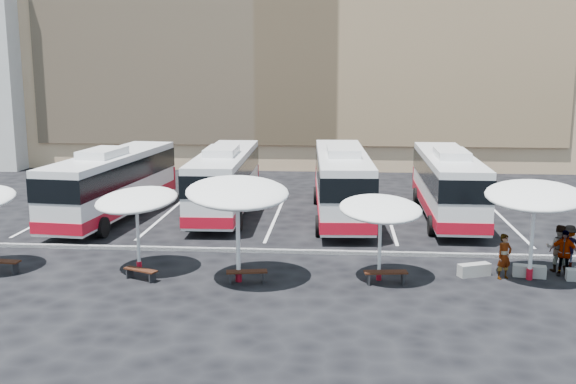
# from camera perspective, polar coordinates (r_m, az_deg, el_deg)

# --- Properties ---
(ground) EXTENTS (120.00, 120.00, 0.00)m
(ground) POSITION_cam_1_polar(r_m,az_deg,el_deg) (28.80, -2.47, -5.39)
(ground) COLOR black
(ground) RESTS_ON ground
(sandstone_building) EXTENTS (42.00, 18.25, 29.60)m
(sandstone_building) POSITION_cam_1_polar(r_m,az_deg,el_deg) (59.59, 1.29, 15.21)
(sandstone_building) COLOR tan
(sandstone_building) RESTS_ON ground
(curb_divider) EXTENTS (34.00, 0.25, 0.15)m
(curb_divider) POSITION_cam_1_polar(r_m,az_deg,el_deg) (29.25, -2.35, -4.98)
(curb_divider) COLOR black
(curb_divider) RESTS_ON ground
(bay_lines) EXTENTS (24.15, 12.00, 0.01)m
(bay_lines) POSITION_cam_1_polar(r_m,az_deg,el_deg) (36.50, -0.94, -1.90)
(bay_lines) COLOR white
(bay_lines) RESTS_ON ground
(bus_0) EXTENTS (3.74, 12.17, 3.80)m
(bus_0) POSITION_cam_1_polar(r_m,az_deg,el_deg) (36.48, -14.61, 0.84)
(bus_0) COLOR white
(bus_0) RESTS_ON ground
(bus_1) EXTENTS (2.96, 11.84, 3.74)m
(bus_1) POSITION_cam_1_polar(r_m,az_deg,el_deg) (36.61, -5.36, 1.13)
(bus_1) COLOR white
(bus_1) RESTS_ON ground
(bus_2) EXTENTS (3.31, 12.30, 3.87)m
(bus_2) POSITION_cam_1_polar(r_m,az_deg,el_deg) (35.55, 4.57, 0.96)
(bus_2) COLOR white
(bus_2) RESTS_ON ground
(bus_3) EXTENTS (2.85, 11.82, 3.74)m
(bus_3) POSITION_cam_1_polar(r_m,az_deg,el_deg) (36.32, 13.35, 0.81)
(bus_3) COLOR white
(bus_3) RESTS_ON ground
(sunshade_1) EXTENTS (4.21, 4.24, 3.33)m
(sunshade_1) POSITION_cam_1_polar(r_m,az_deg,el_deg) (26.66, -12.70, -0.70)
(sunshade_1) COLOR white
(sunshade_1) RESTS_ON ground
(sunshade_2) EXTENTS (4.82, 4.85, 3.98)m
(sunshade_2) POSITION_cam_1_polar(r_m,az_deg,el_deg) (24.67, -4.30, -0.08)
(sunshade_2) COLOR white
(sunshade_2) RESTS_ON ground
(sunshade_3) EXTENTS (3.76, 3.79, 3.22)m
(sunshade_3) POSITION_cam_1_polar(r_m,az_deg,el_deg) (25.13, 7.85, -1.44)
(sunshade_3) COLOR white
(sunshade_3) RESTS_ON ground
(sunshade_4) EXTENTS (4.41, 4.45, 3.79)m
(sunshade_4) POSITION_cam_1_polar(r_m,az_deg,el_deg) (26.47, 20.17, -0.32)
(sunshade_4) COLOR white
(sunshade_4) RESTS_ON ground
(wood_bench_0) EXTENTS (1.65, 0.57, 0.50)m
(wood_bench_0) POSITION_cam_1_polar(r_m,az_deg,el_deg) (28.67, -23.22, -5.56)
(wood_bench_0) COLOR black
(wood_bench_0) RESTS_ON ground
(wood_bench_1) EXTENTS (1.41, 0.91, 0.42)m
(wood_bench_1) POSITION_cam_1_polar(r_m,az_deg,el_deg) (26.11, -12.36, -6.60)
(wood_bench_1) COLOR black
(wood_bench_1) RESTS_ON ground
(wood_bench_2) EXTENTS (1.56, 0.66, 0.47)m
(wood_bench_2) POSITION_cam_1_polar(r_m,az_deg,el_deg) (25.23, -3.51, -6.91)
(wood_bench_2) COLOR black
(wood_bench_2) RESTS_ON ground
(wood_bench_3) EXTENTS (1.64, 0.62, 0.49)m
(wood_bench_3) POSITION_cam_1_polar(r_m,az_deg,el_deg) (25.30, 8.27, -6.91)
(wood_bench_3) COLOR black
(wood_bench_3) RESTS_ON ground
(conc_bench_0) EXTENTS (1.33, 0.86, 0.47)m
(conc_bench_0) POSITION_cam_1_polar(r_m,az_deg,el_deg) (27.00, 15.48, -6.37)
(conc_bench_0) COLOR gray
(conc_bench_0) RESTS_ON ground
(conc_bench_1) EXTENTS (1.27, 0.63, 0.45)m
(conc_bench_1) POSITION_cam_1_polar(r_m,az_deg,el_deg) (27.50, 19.75, -6.33)
(conc_bench_1) COLOR gray
(conc_bench_1) RESTS_ON ground
(passenger_0) EXTENTS (0.76, 0.67, 1.74)m
(passenger_0) POSITION_cam_1_polar(r_m,az_deg,el_deg) (26.81, 17.84, -5.21)
(passenger_0) COLOR black
(passenger_0) RESTS_ON ground
(passenger_1) EXTENTS (1.09, 0.96, 1.87)m
(passenger_1) POSITION_cam_1_polar(r_m,az_deg,el_deg) (28.41, 21.94, -4.45)
(passenger_1) COLOR black
(passenger_1) RESTS_ON ground
(passenger_2) EXTENTS (1.13, 0.89, 1.80)m
(passenger_2) POSITION_cam_1_polar(r_m,az_deg,el_deg) (27.97, 22.31, -4.79)
(passenger_2) COLOR black
(passenger_2) RESTS_ON ground
(passenger_3) EXTENTS (1.12, 0.67, 1.70)m
(passenger_3) POSITION_cam_1_polar(r_m,az_deg,el_deg) (29.32, 22.68, -4.22)
(passenger_3) COLOR black
(passenger_3) RESTS_ON ground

